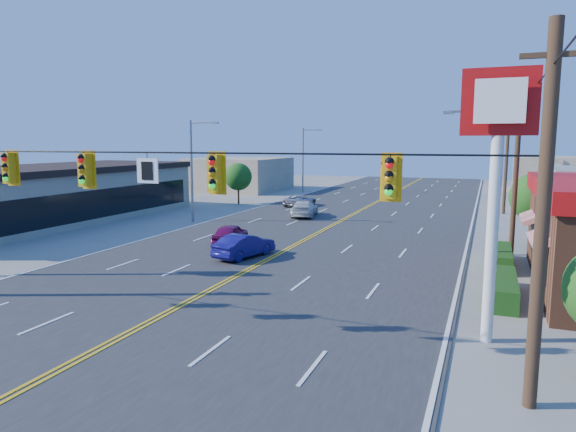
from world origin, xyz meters
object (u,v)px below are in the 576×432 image
(car_magenta, at_px, (230,235))
(car_white, at_px, (304,209))
(car_blue, at_px, (244,247))
(signal_span, at_px, (113,188))
(car_silver, at_px, (300,201))
(kfc_pylon, at_px, (497,151))

(car_magenta, distance_m, car_white, 13.04)
(car_blue, bearing_deg, car_white, -67.85)
(signal_span, relative_size, car_silver, 5.89)
(car_magenta, relative_size, car_blue, 0.96)
(car_white, height_order, car_silver, car_white)
(signal_span, distance_m, car_blue, 12.64)
(signal_span, xyz_separation_m, car_magenta, (-3.70, 14.73, -4.25))
(kfc_pylon, distance_m, car_white, 28.42)
(car_magenta, height_order, car_silver, car_magenta)
(car_magenta, xyz_separation_m, car_white, (0.20, 13.03, 0.04))
(kfc_pylon, bearing_deg, car_magenta, 144.09)
(car_blue, bearing_deg, kfc_pylon, 162.18)
(signal_span, height_order, kfc_pylon, signal_span)
(kfc_pylon, bearing_deg, car_white, 121.59)
(car_white, bearing_deg, signal_span, 86.01)
(kfc_pylon, bearing_deg, signal_span, -160.22)
(signal_span, bearing_deg, car_silver, 100.32)
(car_magenta, distance_m, car_silver, 19.65)
(car_silver, bearing_deg, car_white, 122.60)
(car_blue, distance_m, car_silver, 22.91)
(car_white, bearing_deg, car_blue, 86.61)
(car_white, bearing_deg, car_magenta, 77.94)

